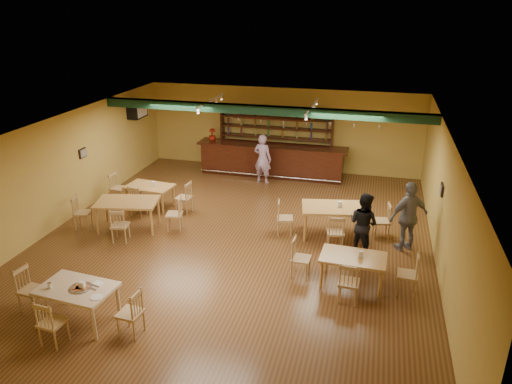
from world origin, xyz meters
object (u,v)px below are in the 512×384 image
(bar_counter, at_px, (272,160))
(near_table, at_px, (79,304))
(dining_table_a, at_px, (150,196))
(dining_table_c, at_px, (128,215))
(patron_bar, at_px, (263,159))
(dining_table_d, at_px, (352,270))
(dining_table_b, at_px, (333,221))
(patron_right_a, at_px, (363,224))

(bar_counter, distance_m, near_table, 9.42)
(dining_table_a, bearing_deg, dining_table_c, -80.73)
(patron_bar, bearing_deg, dining_table_d, 133.24)
(dining_table_b, relative_size, dining_table_d, 1.18)
(near_table, height_order, patron_bar, patron_bar)
(dining_table_d, bearing_deg, dining_table_b, 108.75)
(bar_counter, relative_size, near_table, 3.73)
(dining_table_b, height_order, dining_table_c, dining_table_b)
(patron_bar, bearing_deg, dining_table_a, 58.41)
(dining_table_c, height_order, patron_right_a, patron_right_a)
(dining_table_d, xyz_separation_m, patron_bar, (-3.44, 5.77, 0.51))
(dining_table_a, relative_size, patron_bar, 0.80)
(near_table, xyz_separation_m, patron_right_a, (5.19, 4.19, 0.42))
(dining_table_a, relative_size, dining_table_d, 0.98)
(dining_table_c, relative_size, patron_bar, 0.96)
(bar_counter, xyz_separation_m, dining_table_b, (2.63, -4.27, -0.15))
(near_table, bearing_deg, dining_table_c, 110.46)
(bar_counter, distance_m, dining_table_c, 5.98)
(dining_table_c, bearing_deg, dining_table_a, 81.36)
(dining_table_d, bearing_deg, dining_table_c, 170.45)
(patron_bar, bearing_deg, dining_table_b, 141.25)
(dining_table_d, height_order, patron_bar, patron_bar)
(dining_table_b, relative_size, patron_bar, 0.97)
(dining_table_b, height_order, patron_right_a, patron_right_a)
(dining_table_b, xyz_separation_m, patron_bar, (-2.77, 3.44, 0.44))
(patron_right_a, bearing_deg, near_table, 71.45)
(dining_table_b, relative_size, patron_right_a, 1.04)
(patron_right_a, bearing_deg, bar_counter, -23.35)
(dining_table_b, bearing_deg, bar_counter, 111.19)
(bar_counter, relative_size, dining_table_a, 3.87)
(patron_right_a, bearing_deg, dining_table_d, 117.66)
(bar_counter, bearing_deg, dining_table_d, -63.42)
(dining_table_a, height_order, dining_table_b, dining_table_b)
(bar_counter, xyz_separation_m, dining_table_c, (-2.84, -5.26, -0.15))
(dining_table_c, height_order, patron_bar, patron_bar)
(dining_table_a, distance_m, dining_table_b, 5.59)
(bar_counter, bearing_deg, dining_table_b, -58.35)
(dining_table_b, bearing_deg, dining_table_d, -84.42)
(dining_table_a, height_order, near_table, near_table)
(dining_table_a, bearing_deg, patron_right_a, -6.26)
(dining_table_d, distance_m, near_table, 5.71)
(dining_table_c, bearing_deg, bar_counter, 49.49)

